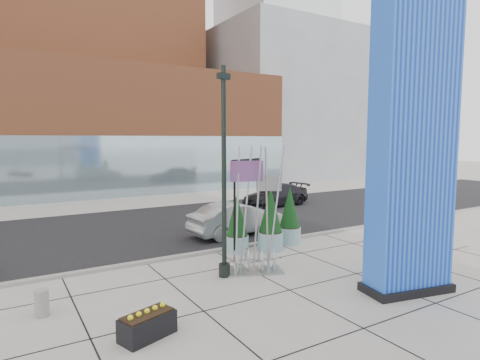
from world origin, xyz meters
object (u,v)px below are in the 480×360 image
blue_pylon (412,149)px  public_art_sculpture (255,239)px  overhead_street_sign (249,173)px  car_silver_mid (237,219)px  lamp_post (224,193)px  concrete_bollard (42,303)px

blue_pylon → public_art_sculpture: 6.00m
blue_pylon → overhead_street_sign: blue_pylon is taller
overhead_street_sign → car_silver_mid: size_ratio=0.81×
overhead_street_sign → blue_pylon: bearing=-92.0°
lamp_post → overhead_street_sign: lamp_post is taller
lamp_post → concrete_bollard: lamp_post is taller
lamp_post → concrete_bollard: 6.27m
lamp_post → car_silver_mid: 6.42m
public_art_sculpture → lamp_post: bearing=-163.8°
concrete_bollard → lamp_post: bearing=2.0°
blue_pylon → overhead_street_sign: bearing=122.6°
blue_pylon → car_silver_mid: blue_pylon is taller
blue_pylon → concrete_bollard: (-9.95, 3.93, -4.07)m
lamp_post → overhead_street_sign: 2.64m
blue_pylon → public_art_sculpture: (-3.06, 4.01, -3.25)m
car_silver_mid → blue_pylon: bearing=-179.9°
public_art_sculpture → concrete_bollard: bearing=-157.5°
public_art_sculpture → overhead_street_sign: bearing=85.3°
blue_pylon → concrete_bollard: blue_pylon is taller
overhead_street_sign → lamp_post: bearing=-164.4°
lamp_post → concrete_bollard: (-5.72, -0.20, -2.57)m
blue_pylon → lamp_post: (-4.23, 4.13, -1.50)m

